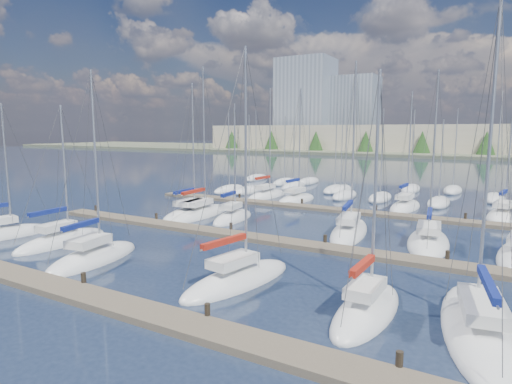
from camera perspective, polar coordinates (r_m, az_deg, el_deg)
The scene contains 21 objects.
ground at distance 73.08m, azimuth 18.36°, elevation 1.38°, with size 400.00×400.00×0.00m, color #243149.
dock_near at distance 21.20m, azimuth -16.99°, elevation -14.48°, with size 44.00×1.93×1.10m.
dock_mid at distance 31.84m, azimuth 1.83°, elevation -6.41°, with size 44.00×1.93×1.10m.
dock_far at distance 44.39m, azimuth 10.41°, elevation -2.34°, with size 44.00×1.93×1.10m.
sailboat_b at distance 34.51m, azimuth -24.49°, elevation -5.97°, with size 2.71×7.70×10.74m.
sailboat_o at distance 50.10m, azimuth 5.41°, elevation -0.99°, with size 3.16×7.40×13.66m.
sailboat_f at distance 20.56m, azimuth 27.58°, elevation -15.75°, with size 4.52×10.49×14.26m.
sailboat_d at distance 23.67m, azimuth -2.42°, elevation -11.58°, with size 3.90×8.38×13.24m.
sailboat_q at distance 46.78m, azimuth 30.07°, elevation -2.76°, with size 3.67×7.66×10.89m.
sailboat_e at distance 20.54m, azimuth 14.54°, elevation -15.02°, with size 2.44×7.12×11.54m.
sailboat_c at distance 29.36m, azimuth -20.82°, elevation -8.18°, with size 3.90×7.81×12.61m.
sailboat_h at distance 41.98m, azimuth -8.69°, elevation -2.88°, with size 3.54×8.11×13.35m.
sailboat_j at distance 39.61m, azimuth -3.12°, elevation -3.45°, with size 3.08×6.76×11.33m.
sailboat_p at distance 47.88m, azimuth 19.26°, elevation -1.86°, with size 2.88×7.67×12.94m.
sailboat_a at distance 38.51m, azimuth -30.65°, elevation -4.96°, with size 3.52×7.77×10.98m.
sailboat_n at distance 52.78m, azimuth 1.47°, elevation -0.48°, with size 2.97×7.88×13.98m.
sailboat_k at distance 35.07m, azimuth 12.31°, elevation -5.17°, with size 4.05×9.76×14.25m.
sailboat_i at distance 41.80m, azimuth -7.35°, elevation -2.88°, with size 3.21×9.36×14.90m.
sailboat_l at distance 33.52m, azimuth 21.98°, elevation -6.24°, with size 3.86×9.00×13.16m.
distant_boats at distance 58.60m, azimuth 10.95°, elevation 0.34°, with size 36.93×20.75×13.30m.
shoreline at distance 163.31m, azimuth 20.39°, elevation 7.48°, with size 400.00×60.00×38.00m.
Camera 1 is at (14.53, -11.15, 8.22)m, focal length 30.00 mm.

